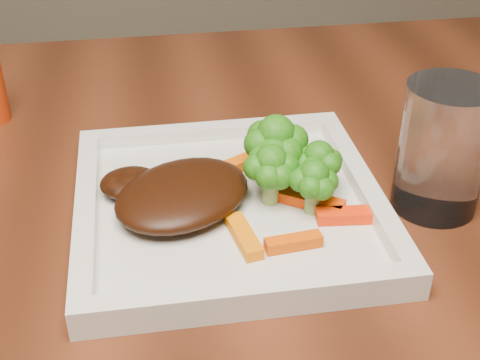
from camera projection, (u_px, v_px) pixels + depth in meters
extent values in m
cube|color=silver|center=(229.00, 210.00, 0.60)|extent=(0.27, 0.27, 0.01)
ellipsoid|color=black|center=(183.00, 194.00, 0.59)|extent=(0.16, 0.16, 0.03)
cube|color=#DF4A03|center=(293.00, 242.00, 0.55)|extent=(0.05, 0.02, 0.01)
cube|color=#F52D04|center=(351.00, 215.00, 0.58)|extent=(0.06, 0.02, 0.01)
cube|color=orange|center=(244.00, 236.00, 0.55)|extent=(0.02, 0.06, 0.01)
cube|color=#E85D03|center=(239.00, 164.00, 0.65)|extent=(0.05, 0.04, 0.01)
cube|color=#FF3F04|center=(311.00, 201.00, 0.60)|extent=(0.06, 0.05, 0.01)
cylinder|color=white|center=(442.00, 149.00, 0.59)|extent=(0.09, 0.09, 0.12)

